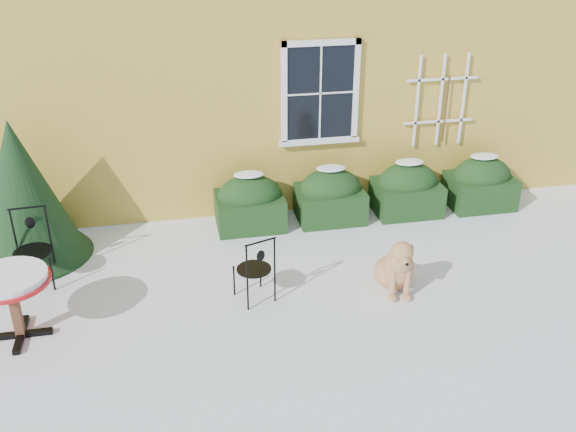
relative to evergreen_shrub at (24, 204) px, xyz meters
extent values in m
plane|color=white|center=(3.54, -2.24, -0.83)|extent=(80.00, 80.00, 0.00)
cube|color=black|center=(4.44, 0.72, 1.15)|extent=(1.05, 0.03, 1.45)
cube|color=white|center=(4.44, 0.71, 1.92)|extent=(1.23, 0.06, 0.09)
cube|color=white|center=(4.44, 0.71, 0.38)|extent=(1.23, 0.06, 0.09)
cube|color=white|center=(3.87, 0.71, 1.15)|extent=(0.09, 0.06, 1.63)
cube|color=white|center=(5.01, 0.71, 1.15)|extent=(0.09, 0.06, 1.63)
cube|color=white|center=(4.44, 0.70, 1.15)|extent=(0.02, 0.02, 1.45)
cube|color=white|center=(4.44, 0.70, 1.15)|extent=(1.05, 0.02, 0.02)
cube|color=white|center=(4.44, 0.71, 0.37)|extent=(1.29, 0.14, 0.07)
cube|color=white|center=(6.04, 0.70, 0.92)|extent=(0.04, 0.03, 1.50)
cube|color=white|center=(6.44, 0.70, 0.92)|extent=(0.04, 0.03, 1.50)
cube|color=white|center=(6.84, 0.70, 0.92)|extent=(0.04, 0.03, 1.50)
cube|color=white|center=(6.44, 0.70, 0.57)|extent=(1.20, 0.03, 0.04)
cube|color=white|center=(6.44, 0.70, 1.27)|extent=(1.20, 0.03, 0.04)
cylinder|color=#472D19|center=(6.54, 0.68, 0.77)|extent=(0.02, 0.02, 1.10)
cube|color=black|center=(3.24, 0.31, -0.57)|extent=(1.05, 0.80, 0.52)
ellipsoid|color=black|center=(3.24, 0.31, -0.31)|extent=(1.00, 0.72, 0.67)
ellipsoid|color=white|center=(3.24, 0.31, 0.05)|extent=(0.47, 0.32, 0.06)
cube|color=black|center=(4.54, 0.31, -0.57)|extent=(1.05, 0.80, 0.52)
ellipsoid|color=black|center=(4.54, 0.31, -0.31)|extent=(1.00, 0.72, 0.67)
ellipsoid|color=white|center=(4.54, 0.31, 0.05)|extent=(0.47, 0.32, 0.06)
cube|color=black|center=(5.84, 0.31, -0.57)|extent=(1.05, 0.80, 0.52)
ellipsoid|color=black|center=(5.84, 0.31, -0.31)|extent=(1.00, 0.72, 0.67)
ellipsoid|color=white|center=(5.84, 0.31, 0.05)|extent=(0.47, 0.32, 0.06)
cube|color=black|center=(7.14, 0.31, -0.57)|extent=(1.05, 0.80, 0.52)
ellipsoid|color=black|center=(7.14, 0.31, -0.31)|extent=(1.00, 0.72, 0.67)
ellipsoid|color=white|center=(7.14, 0.31, 0.05)|extent=(0.47, 0.32, 0.06)
cone|color=black|center=(0.00, 0.00, -0.34)|extent=(1.70, 1.70, 0.99)
cone|color=black|center=(0.00, 0.00, 0.20)|extent=(1.52, 1.52, 2.06)
cube|color=black|center=(0.15, -2.00, -0.80)|extent=(0.72, 0.08, 0.06)
cube|color=black|center=(0.15, -2.00, -0.80)|extent=(0.08, 0.72, 0.06)
cube|color=brown|center=(0.15, -2.00, -0.44)|extent=(0.10, 0.10, 0.77)
cylinder|color=red|center=(0.15, -2.00, -0.06)|extent=(0.93, 0.93, 0.04)
cylinder|color=white|center=(0.15, -2.00, -0.01)|extent=(0.86, 0.86, 0.07)
cylinder|color=black|center=(3.12, -1.49, -0.61)|extent=(0.02, 0.02, 0.44)
cylinder|color=black|center=(2.75, -1.61, -0.61)|extent=(0.02, 0.02, 0.44)
cylinder|color=black|center=(3.24, -1.85, -0.61)|extent=(0.02, 0.02, 0.44)
cylinder|color=black|center=(2.88, -1.98, -0.61)|extent=(0.02, 0.02, 0.44)
cylinder|color=black|center=(3.00, -1.73, -0.39)|extent=(0.45, 0.45, 0.02)
cylinder|color=black|center=(3.24, -1.85, -0.15)|extent=(0.02, 0.02, 0.49)
cylinder|color=black|center=(2.88, -1.98, -0.15)|extent=(0.02, 0.02, 0.49)
cylinder|color=black|center=(3.06, -1.92, 0.10)|extent=(0.41, 0.16, 0.02)
ellipsoid|color=black|center=(3.06, -1.92, -0.10)|extent=(0.12, 0.07, 0.15)
cylinder|color=black|center=(-0.02, -1.05, -0.58)|extent=(0.03, 0.03, 0.49)
cylinder|color=black|center=(0.41, -1.02, -0.58)|extent=(0.03, 0.03, 0.49)
cylinder|color=black|center=(-0.05, -0.61, -0.58)|extent=(0.03, 0.03, 0.49)
cylinder|color=black|center=(0.39, -0.58, -0.58)|extent=(0.03, 0.03, 0.49)
cylinder|color=black|center=(0.18, -0.82, -0.34)|extent=(0.50, 0.50, 0.02)
cylinder|color=black|center=(-0.05, -0.61, -0.06)|extent=(0.03, 0.03, 0.55)
cylinder|color=black|center=(0.39, -0.58, -0.06)|extent=(0.03, 0.03, 0.55)
cylinder|color=black|center=(0.17, -0.60, 0.21)|extent=(0.48, 0.06, 0.03)
ellipsoid|color=black|center=(0.17, -0.60, -0.01)|extent=(0.13, 0.04, 0.17)
ellipsoid|color=tan|center=(4.87, -1.78, -0.64)|extent=(0.58, 0.62, 0.43)
ellipsoid|color=tan|center=(4.85, -1.97, -0.44)|extent=(0.44, 0.40, 0.53)
sphere|color=tan|center=(4.85, -2.03, -0.33)|extent=(0.33, 0.33, 0.33)
cylinder|color=tan|center=(4.74, -2.10, -0.62)|extent=(0.09, 0.09, 0.42)
cylinder|color=tan|center=(4.94, -2.12, -0.62)|extent=(0.09, 0.09, 0.42)
ellipsoid|color=tan|center=(4.74, -2.15, -0.79)|extent=(0.12, 0.15, 0.07)
ellipsoid|color=tan|center=(4.93, -2.16, -0.79)|extent=(0.12, 0.15, 0.07)
cylinder|color=tan|center=(4.85, -2.04, -0.27)|extent=(0.21, 0.26, 0.23)
sphere|color=tan|center=(4.84, -2.09, -0.15)|extent=(0.28, 0.28, 0.28)
ellipsoid|color=tan|center=(4.83, -2.21, -0.19)|extent=(0.15, 0.23, 0.12)
sphere|color=black|center=(4.82, -2.31, -0.20)|extent=(0.05, 0.05, 0.05)
ellipsoid|color=tan|center=(4.73, -2.04, -0.15)|extent=(0.08, 0.10, 0.18)
ellipsoid|color=tan|center=(4.97, -2.06, -0.15)|extent=(0.08, 0.10, 0.18)
cylinder|color=tan|center=(5.06, -1.59, -0.77)|extent=(0.21, 0.34, 0.08)
camera|label=1|loc=(2.04, -8.69, 3.86)|focal=40.00mm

